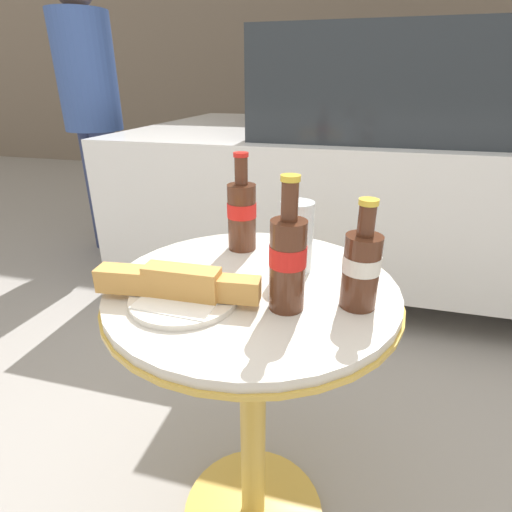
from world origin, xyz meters
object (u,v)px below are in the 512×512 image
drinking_glass (296,240)px  pedestrian (92,106)px  bistro_table (253,361)px  cola_bottle_right (361,266)px  cola_bottle_center (242,213)px  lunch_plate_near (179,288)px  parked_car (454,171)px  cola_bottle_left (288,259)px

drinking_glass → pedestrian: pedestrian is taller
bistro_table → pedestrian: bearing=132.8°
cola_bottle_right → cola_bottle_center: 0.37m
cola_bottle_center → lunch_plate_near: 0.30m
cola_bottle_center → parked_car: bearing=64.8°
bistro_table → cola_bottle_left: (0.09, -0.08, 0.30)m
drinking_glass → lunch_plate_near: size_ratio=0.49×
bistro_table → lunch_plate_near: 0.28m
cola_bottle_left → parked_car: (0.65, 1.99, -0.20)m
cola_bottle_left → parked_car: size_ratio=0.07×
bistro_table → cola_bottle_right: (0.22, -0.04, 0.29)m
bistro_table → pedestrian: 2.29m
drinking_glass → parked_car: (0.66, 1.82, -0.18)m
lunch_plate_near → parked_car: 2.20m
lunch_plate_near → parked_car: bearing=67.0°
bistro_table → cola_bottle_right: cola_bottle_right is taller
drinking_glass → parked_car: 1.94m
cola_bottle_center → cola_bottle_right: bearing=-36.4°
cola_bottle_right → lunch_plate_near: 0.35m
bistro_table → drinking_glass: (0.08, 0.09, 0.28)m
bistro_table → parked_car: 2.05m
bistro_table → parked_car: parked_car is taller
cola_bottle_left → cola_bottle_right: 0.14m
lunch_plate_near → parked_car: size_ratio=0.08×
cola_bottle_center → drinking_glass: (0.15, -0.09, -0.02)m
pedestrian → cola_bottle_right: bearing=-44.0°
drinking_glass → pedestrian: bearing=135.8°
parked_car → cola_bottle_left: bearing=-108.1°
cola_bottle_left → pedestrian: 2.36m
bistro_table → parked_car: bearing=68.9°
pedestrian → parked_car: bearing=6.7°
cola_bottle_center → lunch_plate_near: (-0.04, -0.29, -0.07)m
pedestrian → bistro_table: bearing=-47.2°
parked_car → pedestrian: (-2.26, -0.26, 0.35)m
cola_bottle_center → lunch_plate_near: bearing=-98.0°
drinking_glass → parked_car: parked_car is taller
cola_bottle_right → drinking_glass: 0.19m
cola_bottle_right → lunch_plate_near: size_ratio=0.64×
drinking_glass → cola_bottle_center: bearing=149.3°
cola_bottle_center → drinking_glass: size_ratio=1.52×
bistro_table → cola_bottle_center: size_ratio=3.10×
cola_bottle_center → lunch_plate_near: size_ratio=0.74×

